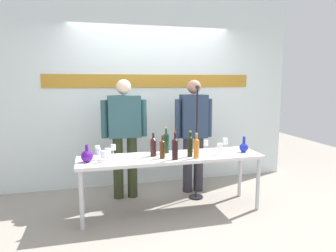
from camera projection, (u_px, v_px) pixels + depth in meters
The scene contains 23 objects.
ground_plane at pixel (171, 211), 3.93m from camera, with size 10.00×10.00×0.00m, color gray.
back_wall at pixel (151, 91), 4.87m from camera, with size 4.67×0.11×3.00m.
display_table at pixel (171, 161), 3.84m from camera, with size 2.30×0.59×0.72m.
decanter_blue_left at pixel (87, 156), 3.52m from camera, with size 0.14×0.14×0.20m.
decanter_blue_right at pixel (244, 147), 4.02m from camera, with size 0.12×0.12×0.21m.
presenter_left at pixel (125, 131), 4.25m from camera, with size 0.63×0.22×1.68m.
presenter_right at pixel (193, 130), 4.51m from camera, with size 0.57×0.22×1.67m.
wine_bottle_0 at pixel (153, 146), 3.80m from camera, with size 0.08×0.08×0.29m.
wine_bottle_1 at pixel (190, 146), 3.78m from camera, with size 0.07×0.07×0.32m.
wine_bottle_2 at pixel (162, 148), 3.69m from camera, with size 0.07×0.07×0.28m.
wine_bottle_3 at pixel (166, 142), 3.97m from camera, with size 0.07×0.07×0.34m.
wine_bottle_4 at pixel (175, 148), 3.63m from camera, with size 0.07×0.07×0.34m.
wine_bottle_5 at pixel (196, 147), 3.70m from camera, with size 0.07×0.07×0.31m.
wine_glass_left_0 at pixel (113, 148), 3.79m from camera, with size 0.06×0.06×0.15m.
wine_glass_left_1 at pixel (98, 149), 3.75m from camera, with size 0.06×0.06×0.15m.
wine_glass_left_2 at pixel (103, 154), 3.52m from camera, with size 0.07×0.07×0.14m.
wine_glass_left_3 at pixel (108, 151), 3.63m from camera, with size 0.07×0.07×0.14m.
wine_glass_left_4 at pixel (98, 151), 3.62m from camera, with size 0.07×0.07×0.15m.
wine_glass_right_0 at pixel (196, 143), 4.09m from camera, with size 0.06×0.06×0.15m.
wine_glass_right_1 at pixel (206, 143), 4.06m from camera, with size 0.06×0.06×0.15m.
wine_glass_right_2 at pixel (225, 141), 4.17m from camera, with size 0.07×0.07×0.16m.
wine_glass_right_3 at pixel (220, 147), 3.90m from camera, with size 0.07×0.07×0.14m.
microphone_stand at pixel (196, 161), 4.29m from camera, with size 0.20×0.20×1.60m.
Camera 1 is at (-0.97, -3.60, 1.65)m, focal length 32.65 mm.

